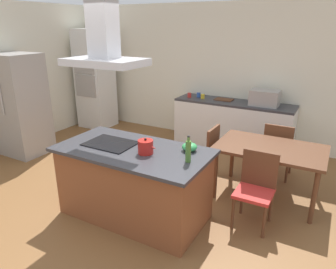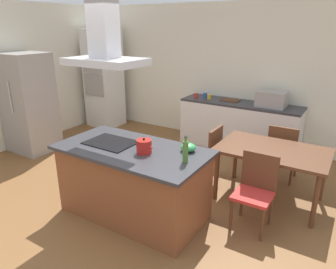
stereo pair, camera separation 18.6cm
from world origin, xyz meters
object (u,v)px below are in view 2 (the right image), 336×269
Objects in this scene: tea_kettle at (144,146)px; olive_oil_bottle at (185,151)px; coffee_mug_red at (196,95)px; chair_at_left_end at (208,152)px; cutting_board at (230,100)px; wall_oven_stack at (104,79)px; dining_table at (272,155)px; cooktop at (111,142)px; coffee_mug_yellow at (209,97)px; countertop_microwave at (272,99)px; chair_facing_back_wall at (283,150)px; coffee_mug_blue at (205,95)px; range_hood at (104,42)px; chair_facing_island at (256,186)px; mixing_bowl at (188,147)px; refrigerator at (29,103)px.

olive_oil_bottle reaches higher than tea_kettle.
coffee_mug_red is 0.10× the size of chair_at_left_end.
chair_at_left_end is (0.34, -1.68, -0.40)m from cutting_board.
wall_oven_stack is 3.66m from chair_at_left_end.
olive_oil_bottle is at bearing -116.23° from dining_table.
cooktop is 2.84m from coffee_mug_yellow.
olive_oil_bottle is 3.27× the size of coffee_mug_red.
chair_at_left_end is (-0.44, -1.63, -0.53)m from countertop_microwave.
chair_facing_back_wall is (1.26, -1.02, -0.40)m from cutting_board.
chair_at_left_end is (3.33, -1.40, -0.59)m from wall_oven_stack.
wall_oven_stack is (-2.57, 2.65, 0.20)m from cooktop.
dining_table is 1.57× the size of chair_facing_back_wall.
olive_oil_bottle is 3.16m from coffee_mug_blue.
coffee_mug_red reaches higher than chair_at_left_end.
coffee_mug_yellow is 0.10× the size of range_hood.
coffee_mug_red is at bearing -170.47° from cutting_board.
chair_facing_island is (1.94, -2.23, -0.44)m from coffee_mug_red.
coffee_mug_yellow is 1.81m from chair_at_left_end.
cutting_board is 2.11m from dining_table.
olive_oil_bottle reaches higher than cutting_board.
chair_facing_back_wall is at bearing 65.84° from mixing_bowl.
mixing_bowl is at bearing -68.37° from coffee_mug_blue.
coffee_mug_yellow is at bearing 4.20° from wall_oven_stack.
wall_oven_stack is at bearing 134.14° from cooktop.
cutting_board is at bearing 0.61° from coffee_mug_blue.
cooktop is at bearing -84.71° from coffee_mug_red.
coffee_mug_yellow is 0.10× the size of chair_facing_island.
coffee_mug_red reaches higher than cooktop.
olive_oil_bottle is at bearing -76.79° from chair_at_left_end.
wall_oven_stack is at bearing -175.80° from coffee_mug_yellow.
cutting_board reaches higher than chair_facing_island.
coffee_mug_blue is at bearing 6.45° from wall_oven_stack.
coffee_mug_blue is 2.98m from chair_facing_island.
tea_kettle is 0.12× the size of refrigerator.
olive_oil_bottle reaches higher than chair_at_left_end.
chair_facing_island is (1.26, -2.35, -0.40)m from cutting_board.
chair_facing_island is at bearing -25.91° from wall_oven_stack.
coffee_mug_blue is 0.06× the size of dining_table.
cutting_board is 0.24× the size of dining_table.
coffee_mug_yellow is at bearing 38.45° from refrigerator.
refrigerator reaches higher than coffee_mug_yellow.
dining_table is 0.68m from chair_facing_back_wall.
refrigerator is (-3.86, -2.16, -0.13)m from countertop_microwave.
tea_kettle is 0.25× the size of range_hood.
refrigerator is at bearing 172.89° from mixing_bowl.
wall_oven_stack is at bearing 145.93° from mixing_bowl.
range_hood is at bearing -98.28° from cutting_board.
wall_oven_stack is (-3.51, 2.38, 0.15)m from mixing_bowl.
cutting_board is (-0.11, 2.97, -0.07)m from tea_kettle.
coffee_mug_blue is 1.94m from chair_at_left_end.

